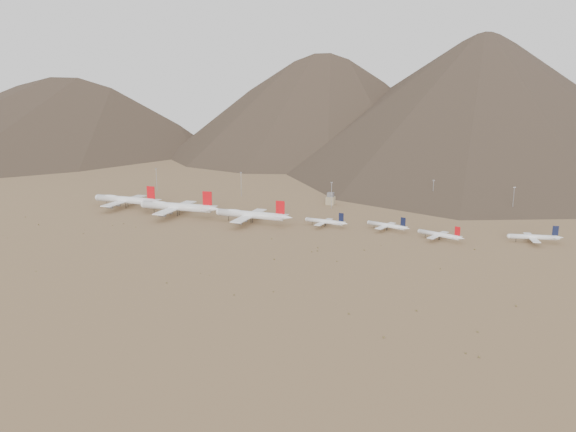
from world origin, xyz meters
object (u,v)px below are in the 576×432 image
(narrowbody_a, at_px, (326,222))
(control_tower, at_px, (331,199))
(widebody_west, at_px, (126,200))
(widebody_centre, at_px, (177,207))
(narrowbody_b, at_px, (387,225))
(widebody_east, at_px, (251,215))

(narrowbody_a, bearing_deg, control_tower, 110.64)
(widebody_west, distance_m, control_tower, 198.34)
(control_tower, bearing_deg, narrowbody_a, -77.36)
(widebody_west, relative_size, widebody_centre, 0.95)
(narrowbody_a, xyz_separation_m, narrowbody_b, (50.75, 4.07, -0.07))
(narrowbody_b, relative_size, control_tower, 3.08)
(control_tower, bearing_deg, widebody_centre, -141.85)
(widebody_centre, distance_m, control_tower, 149.96)
(widebody_centre, bearing_deg, control_tower, 36.78)
(narrowbody_a, relative_size, control_tower, 3.23)
(control_tower, bearing_deg, widebody_east, -114.44)
(widebody_west, height_order, narrowbody_b, widebody_west)
(widebody_centre, relative_size, control_tower, 6.70)
(widebody_east, bearing_deg, widebody_centre, 178.22)
(widebody_west, distance_m, narrowbody_b, 251.92)
(widebody_west, distance_m, narrowbody_a, 201.29)
(narrowbody_b, height_order, control_tower, narrowbody_b)
(widebody_centre, height_order, narrowbody_b, widebody_centre)
(widebody_centre, bearing_deg, narrowbody_a, 0.95)
(widebody_west, distance_m, widebody_centre, 64.99)
(widebody_west, height_order, control_tower, widebody_west)
(widebody_centre, height_order, control_tower, widebody_centre)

